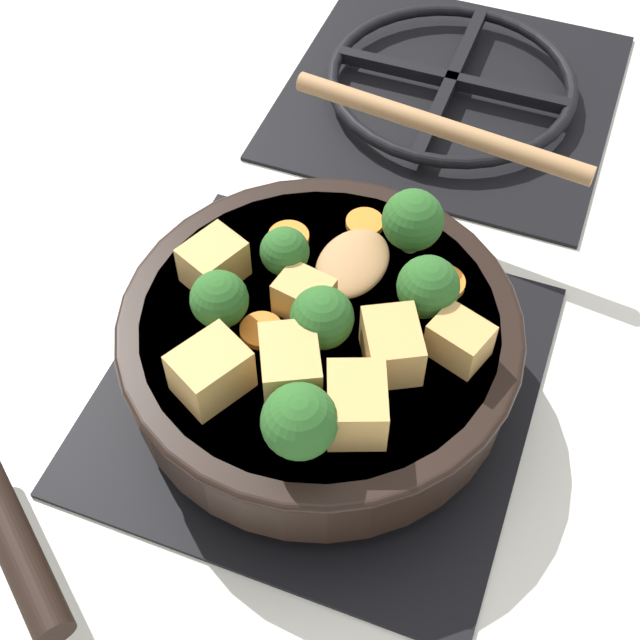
# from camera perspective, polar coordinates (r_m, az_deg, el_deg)

# --- Properties ---
(ground_plane) EXTENTS (2.40, 2.40, 0.00)m
(ground_plane) POSITION_cam_1_polar(r_m,az_deg,el_deg) (0.67, -0.00, -4.28)
(ground_plane) COLOR silver
(front_burner_grate) EXTENTS (0.31, 0.31, 0.03)m
(front_burner_grate) POSITION_cam_1_polar(r_m,az_deg,el_deg) (0.66, -0.00, -3.72)
(front_burner_grate) COLOR black
(front_burner_grate) RESTS_ON ground_plane
(rear_burner_grate) EXTENTS (0.31, 0.31, 0.03)m
(rear_burner_grate) POSITION_cam_1_polar(r_m,az_deg,el_deg) (0.90, 8.35, 14.55)
(rear_burner_grate) COLOR black
(rear_burner_grate) RESTS_ON ground_plane
(skillet_pan) EXTENTS (0.37, 0.39, 0.06)m
(skillet_pan) POSITION_cam_1_polar(r_m,az_deg,el_deg) (0.62, -0.26, -1.51)
(skillet_pan) COLOR black
(skillet_pan) RESTS_ON front_burner_grate
(wooden_spoon) EXTENTS (0.25, 0.22, 0.02)m
(wooden_spoon) POSITION_cam_1_polar(r_m,az_deg,el_deg) (0.69, 5.54, 8.96)
(wooden_spoon) COLOR #A87A4C
(wooden_spoon) RESTS_ON skillet_pan
(tofu_cube_center_large) EXTENTS (0.05, 0.06, 0.04)m
(tofu_cube_center_large) POSITION_cam_1_polar(r_m,az_deg,el_deg) (0.56, -7.01, -3.28)
(tofu_cube_center_large) COLOR tan
(tofu_cube_center_large) RESTS_ON skillet_pan
(tofu_cube_near_handle) EXTENTS (0.05, 0.06, 0.04)m
(tofu_cube_near_handle) POSITION_cam_1_polar(r_m,az_deg,el_deg) (0.56, -1.50, -3.07)
(tofu_cube_near_handle) COLOR tan
(tofu_cube_near_handle) RESTS_ON skillet_pan
(tofu_cube_east_chunk) EXTENTS (0.05, 0.05, 0.03)m
(tofu_cube_east_chunk) POSITION_cam_1_polar(r_m,az_deg,el_deg) (0.57, 4.62, -1.69)
(tofu_cube_east_chunk) COLOR tan
(tofu_cube_east_chunk) RESTS_ON skillet_pan
(tofu_cube_west_chunk) EXTENTS (0.05, 0.05, 0.03)m
(tofu_cube_west_chunk) POSITION_cam_1_polar(r_m,az_deg,el_deg) (0.62, -6.83, 3.70)
(tofu_cube_west_chunk) COLOR tan
(tofu_cube_west_chunk) RESTS_ON skillet_pan
(tofu_cube_back_piece) EXTENTS (0.04, 0.03, 0.03)m
(tofu_cube_back_piece) POSITION_cam_1_polar(r_m,az_deg,el_deg) (0.60, -1.02, 1.54)
(tofu_cube_back_piece) COLOR tan
(tofu_cube_back_piece) RESTS_ON skillet_pan
(tofu_cube_front_piece) EXTENTS (0.04, 0.04, 0.03)m
(tofu_cube_front_piece) POSITION_cam_1_polar(r_m,az_deg,el_deg) (0.58, 8.92, -1.28)
(tofu_cube_front_piece) COLOR tan
(tofu_cube_front_piece) RESTS_ON skillet_pan
(tofu_cube_mid_small) EXTENTS (0.05, 0.05, 0.04)m
(tofu_cube_mid_small) POSITION_cam_1_polar(r_m,az_deg,el_deg) (0.54, 2.36, -5.44)
(tofu_cube_mid_small) COLOR tan
(tofu_cube_mid_small) RESTS_ON skillet_pan
(broccoli_floret_near_spoon) EXTENTS (0.04, 0.04, 0.05)m
(broccoli_floret_near_spoon) POSITION_cam_1_polar(r_m,az_deg,el_deg) (0.63, 5.96, 6.35)
(broccoli_floret_near_spoon) COLOR #709956
(broccoli_floret_near_spoon) RESTS_ON skillet_pan
(broccoli_floret_center_top) EXTENTS (0.03, 0.03, 0.04)m
(broccoli_floret_center_top) POSITION_cam_1_polar(r_m,az_deg,el_deg) (0.61, -2.28, 4.37)
(broccoli_floret_center_top) COLOR #709956
(broccoli_floret_center_top) RESTS_ON skillet_pan
(broccoli_floret_east_rim) EXTENTS (0.04, 0.04, 0.05)m
(broccoli_floret_east_rim) POSITION_cam_1_polar(r_m,az_deg,el_deg) (0.58, -6.46, 1.29)
(broccoli_floret_east_rim) COLOR #709956
(broccoli_floret_east_rim) RESTS_ON skillet_pan
(broccoli_floret_west_rim) EXTENTS (0.04, 0.04, 0.05)m
(broccoli_floret_west_rim) POSITION_cam_1_polar(r_m,az_deg,el_deg) (0.57, 0.13, 0.12)
(broccoli_floret_west_rim) COLOR #709956
(broccoli_floret_west_rim) RESTS_ON skillet_pan
(broccoli_floret_north_edge) EXTENTS (0.05, 0.05, 0.05)m
(broccoli_floret_north_edge) POSITION_cam_1_polar(r_m,az_deg,el_deg) (0.53, -1.33, -6.52)
(broccoli_floret_north_edge) COLOR #709956
(broccoli_floret_north_edge) RESTS_ON skillet_pan
(broccoli_floret_south_cluster) EXTENTS (0.04, 0.04, 0.05)m
(broccoli_floret_south_cluster) POSITION_cam_1_polar(r_m,az_deg,el_deg) (0.59, 6.93, 2.11)
(broccoli_floret_south_cluster) COLOR #709956
(broccoli_floret_south_cluster) RESTS_ON skillet_pan
(carrot_slice_orange_thin) EXTENTS (0.03, 0.03, 0.01)m
(carrot_slice_orange_thin) POSITION_cam_1_polar(r_m,az_deg,el_deg) (0.65, -2.02, 5.32)
(carrot_slice_orange_thin) COLOR orange
(carrot_slice_orange_thin) RESTS_ON skillet_pan
(carrot_slice_near_center) EXTENTS (0.03, 0.03, 0.01)m
(carrot_slice_near_center) POSITION_cam_1_polar(r_m,az_deg,el_deg) (0.60, -3.76, -0.67)
(carrot_slice_near_center) COLOR orange
(carrot_slice_near_center) RESTS_ON skillet_pan
(carrot_slice_edge_slice) EXTENTS (0.03, 0.03, 0.01)m
(carrot_slice_edge_slice) POSITION_cam_1_polar(r_m,az_deg,el_deg) (0.66, 3.01, 6.18)
(carrot_slice_edge_slice) COLOR orange
(carrot_slice_edge_slice) RESTS_ON skillet_pan
(carrot_slice_under_broccoli) EXTENTS (0.03, 0.03, 0.01)m
(carrot_slice_under_broccoli) POSITION_cam_1_polar(r_m,az_deg,el_deg) (0.63, 7.85, 2.37)
(carrot_slice_under_broccoli) COLOR orange
(carrot_slice_under_broccoli) RESTS_ON skillet_pan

